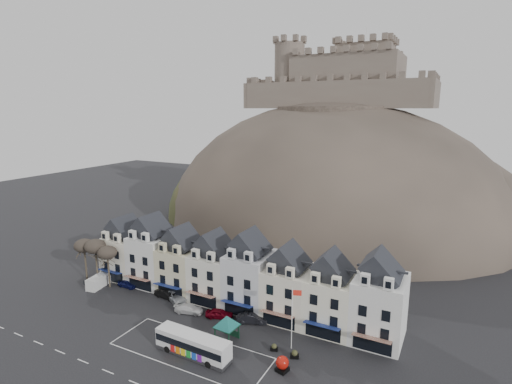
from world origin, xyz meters
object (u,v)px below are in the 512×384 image
car_navy (127,284)px  car_charcoal (252,318)px  bus_shelter (227,321)px  car_white (189,309)px  car_maroon (219,314)px  car_black (167,294)px  white_van (98,282)px  red_buoy (282,364)px  bus (193,344)px  flagpole (293,314)px  car_silver (175,296)px

car_navy → car_charcoal: car_charcoal is taller
bus_shelter → car_white: (-9.40, 3.73, -2.20)m
car_maroon → car_white: bearing=83.0°
car_black → car_charcoal: car_black is taller
white_van → car_charcoal: 30.89m
red_buoy → white_van: bearing=170.7°
bus → car_charcoal: bus is taller
bus_shelter → car_navy: 25.82m
car_navy → car_charcoal: (26.00, -0.42, 0.12)m
flagpole → white_van: flagpole is taller
red_buoy → car_black: red_buoy is taller
red_buoy → car_black: size_ratio=0.43×
car_silver → car_maroon: car_silver is taller
car_navy → car_white: size_ratio=0.82×
flagpole → car_silver: flagpole is taller
car_navy → car_silver: bearing=-88.6°
bus → flagpole: 13.74m
red_buoy → white_van: size_ratio=0.42×
car_navy → car_black: 9.20m
white_van → car_white: white_van is taller
car_navy → car_maroon: 20.85m
red_buoy → car_maroon: bearing=152.3°
car_charcoal → white_van: bearing=71.8°
car_black → white_van: bearing=105.0°
red_buoy → car_white: red_buoy is taller
white_van → car_silver: (15.61, 2.48, -0.29)m
flagpole → car_white: bearing=175.7°
white_van → car_white: (20.43, -0.02, -0.36)m
bus → car_navy: bus is taller
bus → car_white: 11.54m
white_van → car_charcoal: size_ratio=1.02×
red_buoy → car_black: (-25.50, 8.76, -0.26)m
white_van → car_maroon: white_van is taller
bus → white_van: 29.15m
bus → car_navy: size_ratio=2.85×
red_buoy → car_black: bearing=161.0°
red_buoy → bus: bearing=-168.3°
bus_shelter → white_van: bus_shelter is taller
flagpole → car_maroon: 14.02m
car_navy → car_charcoal: size_ratio=0.82×
white_van → flagpole: bearing=-11.6°
white_van → car_black: (14.03, 2.31, -0.26)m
car_silver → car_maroon: 10.15m
flagpole → car_white: size_ratio=1.91×
car_silver → car_maroon: size_ratio=1.22×
car_white → bus: bearing=-154.5°
bus_shelter → car_black: size_ratio=1.24×
car_silver → car_navy: bearing=111.8°
car_charcoal → car_white: bearing=78.8°
bus → car_charcoal: bearing=75.8°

